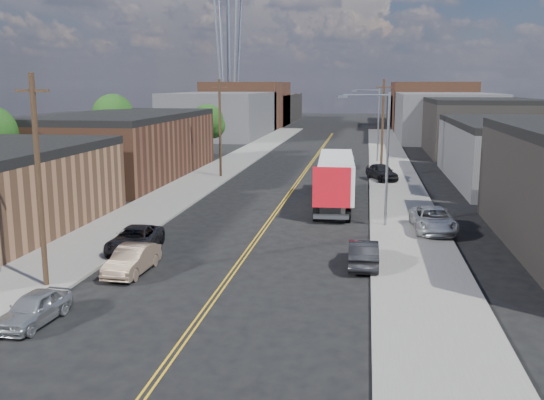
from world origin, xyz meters
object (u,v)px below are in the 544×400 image
(semi_truck, at_px, (337,176))
(car_left_c, at_px, (135,240))
(car_right_oncoming, at_px, (363,253))
(car_ahead_truck, at_px, (336,162))
(car_right_lot_c, at_px, (382,172))
(car_left_b, at_px, (132,260))
(car_left_a, at_px, (34,308))
(car_right_lot_a, at_px, (433,220))

(semi_truck, height_order, car_left_c, semi_truck)
(car_right_oncoming, distance_m, car_ahead_truck, 38.05)
(semi_truck, bearing_deg, car_right_oncoming, -85.28)
(car_right_oncoming, xyz_separation_m, car_ahead_truck, (-3.38, 37.90, 0.02))
(car_right_oncoming, distance_m, car_right_lot_c, 29.35)
(car_right_oncoming, bearing_deg, car_left_b, 13.33)
(car_left_b, distance_m, car_left_c, 4.18)
(car_right_lot_c, distance_m, car_ahead_truck, 9.93)
(car_left_a, distance_m, car_ahead_truck, 48.74)
(semi_truck, height_order, car_left_b, semi_truck)
(semi_truck, xyz_separation_m, car_right_lot_c, (3.86, 12.24, -1.31))
(car_left_b, xyz_separation_m, car_right_lot_c, (13.20, 32.29, 0.24))
(car_left_c, bearing_deg, car_left_b, -73.80)
(car_left_b, distance_m, car_right_lot_c, 34.88)
(car_left_c, bearing_deg, car_right_lot_c, 59.38)
(car_right_lot_c, bearing_deg, semi_truck, -129.73)
(car_right_lot_a, relative_size, car_ahead_truck, 1.03)
(car_left_a, xyz_separation_m, car_right_oncoming, (13.00, 9.88, 0.08))
(semi_truck, height_order, car_right_lot_c, semi_truck)
(semi_truck, distance_m, car_right_lot_c, 12.90)
(car_left_a, relative_size, car_ahead_truck, 0.71)
(car_right_lot_c, bearing_deg, car_left_a, -132.68)
(semi_truck, xyz_separation_m, car_left_c, (-10.74, -16.11, -1.55))
(car_left_c, height_order, car_right_lot_c, car_right_lot_c)
(car_right_lot_a, bearing_deg, semi_truck, 123.59)
(car_right_lot_a, bearing_deg, car_left_c, -160.67)
(car_left_b, relative_size, car_right_lot_c, 0.92)
(semi_truck, xyz_separation_m, car_right_lot_a, (6.66, -9.03, -1.35))
(car_left_a, height_order, car_right_oncoming, car_right_oncoming)
(car_left_a, relative_size, car_left_c, 0.75)
(car_left_c, bearing_deg, car_right_oncoming, -7.55)
(car_right_oncoming, height_order, car_right_lot_a, car_right_lot_a)
(semi_truck, distance_m, car_ahead_truck, 20.92)
(car_left_a, xyz_separation_m, car_right_lot_c, (14.60, 39.19, 0.31))
(car_left_c, relative_size, car_right_lot_a, 0.93)
(car_right_oncoming, distance_m, car_right_lot_a, 9.16)
(semi_truck, relative_size, car_ahead_truck, 2.84)
(semi_truck, bearing_deg, car_ahead_truck, 90.25)
(car_left_b, height_order, car_ahead_truck, car_ahead_truck)
(car_left_c, distance_m, car_ahead_truck, 38.18)
(semi_truck, bearing_deg, car_right_lot_a, -56.41)
(car_right_lot_a, bearing_deg, car_right_oncoming, -121.53)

